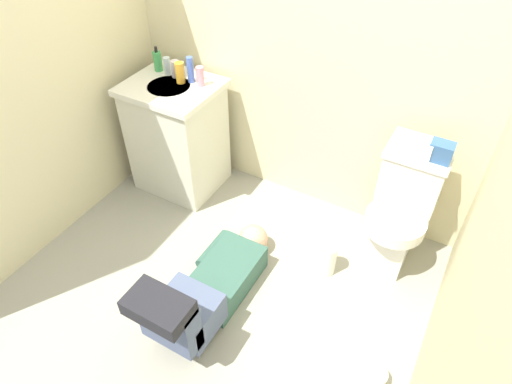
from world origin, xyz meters
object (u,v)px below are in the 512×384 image
at_px(bottle_blue, 190,70).
at_px(toilet_paper_roll, 375,378).
at_px(toilet, 399,214).
at_px(vanity_cabinet, 178,136).
at_px(bottle_white, 175,69).
at_px(soap_dispenser, 158,61).
at_px(paper_towel_roll, 327,259).
at_px(tissue_box, 413,144).
at_px(toiletry_bag, 441,152).
at_px(bottle_clear, 167,66).
at_px(bottle_pink, 200,76).
at_px(faucet, 183,69).
at_px(person_plumber, 207,289).
at_px(bottle_amber, 180,73).

height_order(bottle_blue, toilet_paper_roll, bottle_blue).
bearing_deg(bottle_blue, toilet, -1.74).
bearing_deg(vanity_cabinet, bottle_white, 107.08).
distance_m(vanity_cabinet, soap_dispenser, 0.52).
bearing_deg(bottle_white, soap_dispenser, 174.76).
relative_size(bottle_blue, paper_towel_roll, 0.76).
height_order(tissue_box, toiletry_bag, toiletry_bag).
bearing_deg(paper_towel_roll, bottle_clear, 164.75).
distance_m(bottle_clear, bottle_blue, 0.21).
height_order(soap_dispenser, bottle_pink, soap_dispenser).
distance_m(soap_dispenser, bottle_blue, 0.29).
bearing_deg(bottle_blue, toilet_paper_roll, -28.40).
relative_size(bottle_clear, bottle_pink, 0.90).
xyz_separation_m(toiletry_bag, bottle_pink, (-1.51, -0.06, 0.08)).
xyz_separation_m(bottle_pink, toilet_paper_roll, (1.60, -0.90, -0.83)).
relative_size(toiletry_bag, bottle_blue, 0.73).
xyz_separation_m(faucet, tissue_box, (1.54, 0.00, -0.07)).
height_order(bottle_white, bottle_pink, bottle_pink).
xyz_separation_m(tissue_box, bottle_blue, (-1.44, -0.05, 0.11)).
bearing_deg(bottle_blue, vanity_cabinet, -135.27).
height_order(faucet, bottle_blue, bottle_blue).
bearing_deg(toilet, bottle_blue, 178.26).
height_order(toiletry_bag, toilet_paper_roll, toiletry_bag).
bearing_deg(paper_towel_roll, faucet, 162.37).
distance_m(faucet, bottle_pink, 0.19).
xyz_separation_m(person_plumber, tissue_box, (0.74, 0.99, 0.62)).
xyz_separation_m(soap_dispenser, bottle_amber, (0.23, -0.06, 0.00)).
relative_size(bottle_white, bottle_blue, 0.66).
distance_m(toilet, toiletry_bag, 0.46).
xyz_separation_m(toilet, faucet, (-1.58, 0.09, 0.50)).
relative_size(toilet, vanity_cabinet, 0.91).
distance_m(person_plumber, bottle_amber, 1.38).
height_order(toiletry_bag, paper_towel_roll, toiletry_bag).
relative_size(bottle_amber, paper_towel_roll, 0.61).
distance_m(soap_dispenser, toilet_paper_roll, 2.33).
bearing_deg(bottle_blue, person_plumber, -53.46).
height_order(person_plumber, bottle_amber, bottle_amber).
height_order(vanity_cabinet, faucet, faucet).
height_order(person_plumber, bottle_clear, bottle_clear).
height_order(bottle_clear, bottle_pink, bottle_pink).
xyz_separation_m(toilet, person_plumber, (-0.79, -0.90, -0.19)).
relative_size(vanity_cabinet, tissue_box, 3.73).
bearing_deg(bottle_amber, bottle_blue, 35.29).
bearing_deg(paper_towel_roll, vanity_cabinet, 168.22).
xyz_separation_m(tissue_box, bottle_clear, (-1.64, -0.03, 0.08)).
xyz_separation_m(bottle_blue, paper_towel_roll, (1.19, -0.36, -0.79)).
distance_m(bottle_amber, paper_towel_roll, 1.50).
height_order(soap_dispenser, toilet_paper_roll, soap_dispenser).
relative_size(faucet, bottle_clear, 0.86).
xyz_separation_m(bottle_blue, bottle_pink, (0.08, -0.01, -0.02)).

